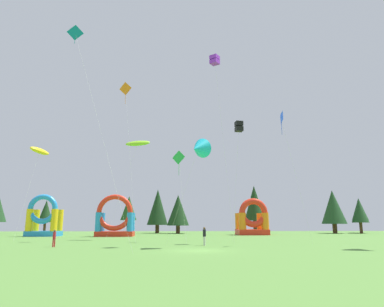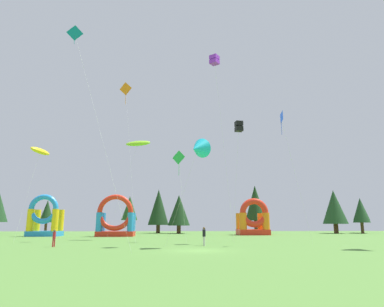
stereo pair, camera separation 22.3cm
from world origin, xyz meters
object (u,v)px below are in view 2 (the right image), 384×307
(kite_yellow_parafoil, at_px, (40,151))
(kite_lime_parafoil, at_px, (138,143))
(kite_purple_box, at_px, (214,60))
(kite_teal_diamond, at_px, (75,36))
(kite_black_box, at_px, (239,127))
(person_left_edge, at_px, (204,235))
(kite_orange_diamond, at_px, (126,90))
(kite_green_diamond, at_px, (179,159))
(inflatable_blue_arch, at_px, (116,221))
(person_near_camera, at_px, (54,237))
(kite_blue_diamond, at_px, (280,118))
(kite_cyan_delta, at_px, (198,149))
(inflatable_yellow_castle, at_px, (45,220))
(inflatable_orange_dome, at_px, (253,222))

(kite_yellow_parafoil, height_order, kite_lime_parafoil, kite_lime_parafoil)
(kite_yellow_parafoil, height_order, kite_purple_box, kite_purple_box)
(kite_yellow_parafoil, distance_m, kite_teal_diamond, 17.72)
(kite_black_box, distance_m, kite_lime_parafoil, 15.62)
(person_left_edge, bearing_deg, kite_orange_diamond, 20.11)
(kite_green_diamond, bearing_deg, kite_purple_box, -59.47)
(inflatable_blue_arch, bearing_deg, kite_purple_box, -56.59)
(kite_yellow_parafoil, relative_size, kite_teal_diamond, 0.57)
(kite_teal_diamond, distance_m, person_near_camera, 19.35)
(kite_lime_parafoil, height_order, kite_purple_box, kite_purple_box)
(kite_teal_diamond, bearing_deg, kite_orange_diamond, 77.73)
(kite_yellow_parafoil, bearing_deg, person_near_camera, -59.22)
(kite_teal_diamond, relative_size, kite_green_diamond, 1.94)
(kite_teal_diamond, distance_m, kite_orange_diamond, 13.86)
(kite_black_box, height_order, kite_purple_box, kite_purple_box)
(kite_purple_box, bearing_deg, kite_lime_parafoil, 128.98)
(kite_blue_diamond, relative_size, kite_orange_diamond, 0.67)
(kite_cyan_delta, xyz_separation_m, person_left_edge, (0.74, 2.67, -8.09))
(kite_teal_diamond, xyz_separation_m, person_near_camera, (-1.36, 2.46, -19.15))
(kite_blue_diamond, xyz_separation_m, inflatable_yellow_castle, (-32.96, 22.66, -10.75))
(kite_blue_diamond, xyz_separation_m, kite_black_box, (-4.00, 3.09, -0.09))
(kite_teal_diamond, relative_size, inflatable_blue_arch, 3.12)
(kite_blue_diamond, bearing_deg, person_near_camera, -175.04)
(kite_purple_box, bearing_deg, kite_green_diamond, 120.53)
(kite_orange_diamond, xyz_separation_m, kite_cyan_delta, (9.05, -12.49, -10.84))
(inflatable_yellow_castle, xyz_separation_m, inflatable_blue_arch, (11.81, -1.28, -0.17))
(kite_black_box, xyz_separation_m, kite_cyan_delta, (-5.22, -6.46, -4.11))
(kite_lime_parafoil, bearing_deg, kite_blue_diamond, -35.70)
(kite_lime_parafoil, bearing_deg, kite_orange_diamond, -116.86)
(kite_green_diamond, xyz_separation_m, inflatable_orange_dome, (13.53, 20.39, -7.66))
(kite_blue_diamond, distance_m, inflatable_blue_arch, 31.99)
(kite_black_box, distance_m, inflatable_orange_dome, 27.08)
(kite_cyan_delta, height_order, inflatable_blue_arch, kite_cyan_delta)
(person_left_edge, xyz_separation_m, inflatable_orange_dome, (11.07, 27.68, 1.29))
(person_left_edge, bearing_deg, inflatable_blue_arch, 5.02)
(kite_teal_diamond, distance_m, kite_black_box, 19.99)
(inflatable_blue_arch, bearing_deg, inflatable_yellow_castle, 173.81)
(kite_orange_diamond, xyz_separation_m, person_near_camera, (-4.30, -11.09, -19.06))
(inflatable_yellow_castle, bearing_deg, kite_green_diamond, -36.11)
(kite_yellow_parafoil, relative_size, kite_cyan_delta, 1.16)
(inflatable_blue_arch, bearing_deg, kite_orange_diamond, -76.83)
(kite_teal_diamond, bearing_deg, kite_lime_parafoil, 74.95)
(person_left_edge, height_order, inflatable_blue_arch, inflatable_blue_arch)
(kite_black_box, distance_m, kite_purple_box, 8.08)
(kite_blue_diamond, height_order, kite_black_box, kite_blue_diamond)
(kite_orange_diamond, distance_m, inflatable_blue_arch, 21.61)
(kite_cyan_delta, bearing_deg, inflatable_orange_dome, 68.72)
(person_left_edge, relative_size, inflatable_orange_dome, 0.27)
(kite_yellow_parafoil, xyz_separation_m, kite_cyan_delta, (19.79, -12.21, -2.15))
(inflatable_blue_arch, bearing_deg, kite_green_diamond, -55.38)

